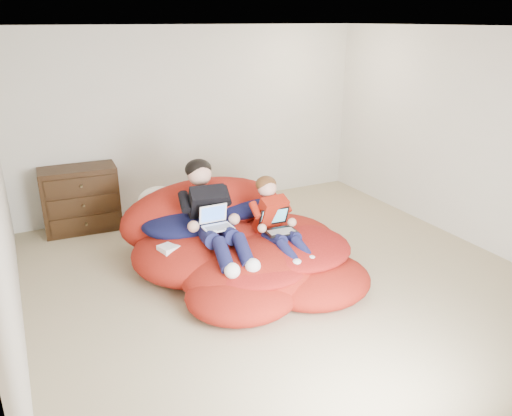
{
  "coord_description": "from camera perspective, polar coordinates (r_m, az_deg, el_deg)",
  "views": [
    {
      "loc": [
        -2.32,
        -4.09,
        2.57
      ],
      "look_at": [
        -0.14,
        0.31,
        0.7
      ],
      "focal_mm": 35.0,
      "sensor_mm": 36.0,
      "label": 1
    }
  ],
  "objects": [
    {
      "name": "cream_pillow",
      "position": [
        5.87,
        -11.15,
        1.02
      ],
      "size": [
        0.46,
        0.29,
        0.29
      ],
      "primitive_type": "ellipsoid",
      "color": "silver",
      "rests_on": "beanbag_pile"
    },
    {
      "name": "younger_boy",
      "position": [
        5.2,
        2.33,
        -1.06
      ],
      "size": [
        0.33,
        0.98,
        0.71
      ],
      "color": "#A81F0E",
      "rests_on": "beanbag_pile"
    },
    {
      "name": "power_adapter",
      "position": [
        5.07,
        -9.96,
        -4.6
      ],
      "size": [
        0.22,
        0.22,
        0.06
      ],
      "primitive_type": "cube",
      "rotation": [
        0.0,
        0.0,
        0.31
      ],
      "color": "white",
      "rests_on": "beanbag_pile"
    },
    {
      "name": "laptop_black",
      "position": [
        5.2,
        2.5,
        -1.92
      ],
      "size": [
        0.34,
        0.34,
        0.22
      ],
      "color": "black",
      "rests_on": "younger_boy"
    },
    {
      "name": "room_shell",
      "position": [
        5.26,
        2.88,
        -5.71
      ],
      "size": [
        5.1,
        5.1,
        2.77
      ],
      "color": "tan",
      "rests_on": "ground"
    },
    {
      "name": "laptop_white",
      "position": [
        5.08,
        -4.62,
        -1.53
      ],
      "size": [
        0.29,
        0.25,
        0.22
      ],
      "color": "white",
      "rests_on": "older_boy"
    },
    {
      "name": "older_boy",
      "position": [
        5.15,
        -5.13,
        -0.24
      ],
      "size": [
        0.43,
        1.31,
        0.85
      ],
      "color": "black",
      "rests_on": "beanbag_pile"
    },
    {
      "name": "beanbag_pile",
      "position": [
        5.43,
        -2.0,
        -4.27
      ],
      "size": [
        2.3,
        2.44,
        0.93
      ],
      "color": "#AC1F13",
      "rests_on": "ground"
    },
    {
      "name": "dresser",
      "position": [
        6.73,
        -19.4,
        0.96
      ],
      "size": [
        0.95,
        0.55,
        0.83
      ],
      "color": "black",
      "rests_on": "ground"
    }
  ]
}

